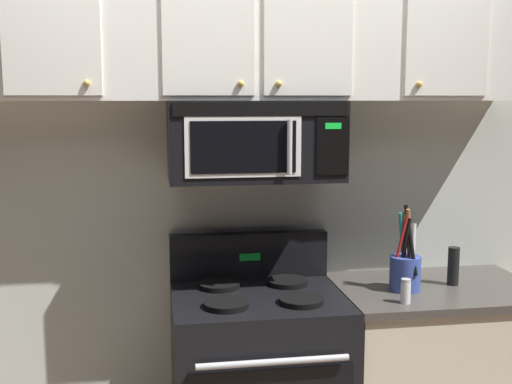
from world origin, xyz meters
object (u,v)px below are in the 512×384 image
salt_shaker (406,291)px  pepper_mill (453,266)px  over_range_microwave (254,140)px  utensil_crock_blue (405,268)px

salt_shaker → pepper_mill: (0.32, 0.22, 0.04)m
over_range_microwave → pepper_mill: 1.10m
utensil_crock_blue → salt_shaker: (-0.07, -0.17, -0.05)m
utensil_crock_blue → salt_shaker: size_ratio=3.71×
utensil_crock_blue → salt_shaker: 0.19m
utensil_crock_blue → pepper_mill: bearing=10.3°
salt_shaker → pepper_mill: size_ratio=0.59×
over_range_microwave → pepper_mill: size_ratio=4.27×
salt_shaker → pepper_mill: 0.39m
over_range_microwave → utensil_crock_blue: over_range_microwave is taller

